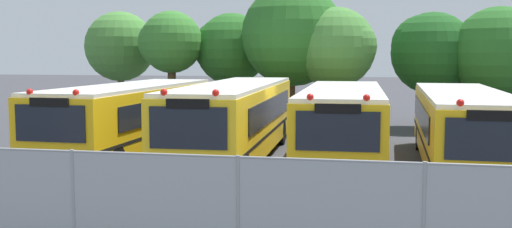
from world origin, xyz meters
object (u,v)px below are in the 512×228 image
school_bus_3 (462,126)px  tree_1 (168,43)px  school_bus_2 (343,122)px  tree_4 (338,47)px  tree_0 (120,47)px  tree_5 (429,51)px  tree_6 (498,54)px  school_bus_0 (132,117)px  tree_2 (228,49)px  tree_3 (297,34)px  school_bus_1 (236,118)px

school_bus_3 → tree_1: bearing=-35.2°
school_bus_2 → tree_1: bearing=-46.6°
school_bus_3 → tree_4: tree_4 is taller
tree_0 → tree_5: tree_0 is taller
tree_4 → tree_5: bearing=20.5°
tree_6 → school_bus_0: bearing=-145.3°
tree_2 → tree_4: 6.38m
tree_3 → school_bus_0: bearing=-115.7°
school_bus_2 → tree_0: 17.49m
school_bus_0 → tree_4: size_ratio=1.78×
tree_2 → tree_5: 10.26m
school_bus_2 → tree_4: bearing=-86.8°
school_bus_0 → tree_2: 11.51m
tree_2 → tree_6: size_ratio=1.00×
school_bus_1 → tree_5: (7.20, 10.51, 2.34)m
school_bus_3 → tree_2: tree_2 is taller
school_bus_0 → tree_3: (4.57, 9.51, 3.20)m
school_bus_1 → school_bus_2: school_bus_1 is taller
tree_3 → school_bus_3: bearing=-56.2°
tree_1 → tree_4: 8.76m
school_bus_3 → tree_5: tree_5 is taller
tree_4 → tree_5: 4.60m
school_bus_3 → tree_0: bearing=-33.5°
school_bus_0 → tree_0: size_ratio=1.74×
school_bus_0 → tree_5: (10.95, 10.48, 2.38)m
tree_6 → school_bus_1: bearing=-136.4°
school_bus_2 → tree_3: tree_3 is taller
school_bus_1 → tree_2: tree_2 is taller
tree_4 → tree_6: size_ratio=1.01×
tree_5 → tree_6: tree_6 is taller
tree_2 → school_bus_3: bearing=-47.7°
school_bus_1 → tree_4: (2.90, 8.90, 2.50)m
school_bus_1 → tree_2: size_ratio=2.02×
school_bus_1 → tree_5: size_ratio=2.06×
school_bus_2 → tree_1: tree_1 is taller
school_bus_0 → tree_5: bearing=-134.6°
tree_1 → tree_4: (8.72, -0.80, -0.28)m
school_bus_1 → school_bus_3: school_bus_1 is taller
tree_6 → tree_1: bearing=-180.0°
school_bus_3 → tree_3: tree_3 is taller
tree_4 → tree_2: bearing=158.4°
tree_0 → tree_4: 12.58m
tree_3 → tree_6: size_ratio=1.21×
tree_0 → tree_2: 6.36m
school_bus_2 → tree_4: 9.10m
tree_1 → tree_5: bearing=3.6°
school_bus_1 → tree_5: bearing=-126.0°
school_bus_3 → tree_0: 20.58m
tree_0 → tree_6: 19.67m
tree_3 → tree_5: 6.50m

